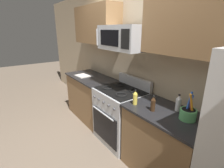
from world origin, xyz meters
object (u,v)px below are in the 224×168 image
Objects in this scene: range_oven at (120,115)px; bottle_vinegar at (178,103)px; bottle_soy at (153,104)px; utensil_crock at (188,114)px; bottle_oil at (135,98)px; cutting_board at (83,76)px; microwave at (123,38)px.

bottle_vinegar is at bearing 8.46° from range_oven.
bottle_soy is at bearing -123.92° from bottle_vinegar.
bottle_oil is (-0.61, -0.21, 0.02)m from utensil_crock.
bottle_oil is at bearing -1.56° from cutting_board.
bottle_oil is 0.26m from bottle_soy.
cutting_board is at bearing -172.91° from bottle_vinegar.
range_oven reaches higher than cutting_board.
bottle_soy is (0.26, 0.05, -0.00)m from bottle_oil.
cutting_board is (-2.26, -0.16, -0.06)m from utensil_crock.
range_oven is at bearing -171.54° from bottle_vinegar.
bottle_vinegar is at bearing 56.08° from bottle_soy.
bottle_soy is (0.77, -0.14, -0.73)m from microwave.
bottle_oil is at bearing -20.65° from microwave.
range_oven is at bearing 171.54° from bottle_soy.
cutting_board is at bearing -172.66° from microwave.
bottle_oil is at bearing -144.67° from bottle_vinegar.
cutting_board is (-1.14, -0.12, 0.44)m from range_oven.
microwave is 3.86× the size of bottle_vinegar.
bottle_oil is at bearing -161.54° from utensil_crock.
utensil_crock reaches higher than bottle_oil.
bottle_oil reaches higher than cutting_board.
microwave reaches higher than bottle_vinegar.
range_oven is 1.25m from microwave.
utensil_crock is 0.39m from bottle_soy.
bottle_vinegar is at bearing 6.78° from microwave.
utensil_crock is 0.21m from bottle_vinegar.
microwave is at bearing -173.22° from bottle_vinegar.
cutting_board is (-1.14, -0.15, -0.81)m from microwave.
microwave is (-0.00, 0.03, 1.25)m from range_oven.
microwave is at bearing 159.35° from bottle_oil.
utensil_crock is at bearing 2.12° from range_oven.
bottle_vinegar is (0.17, 0.25, 0.01)m from bottle_soy.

